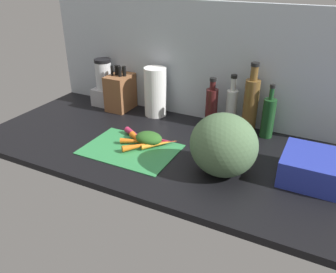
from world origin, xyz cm
name	(u,v)px	position (x,y,z in cm)	size (l,w,h in cm)	color
ground_plane	(159,146)	(0.00, 0.00, -1.50)	(170.00, 80.00, 3.00)	black
wall_back	(193,61)	(0.00, 38.50, 30.00)	(170.00, 3.00, 60.00)	#ADB7C1
cutting_board	(130,149)	(-8.75, -11.18, 0.40)	(41.62, 29.38, 0.80)	#338C4C
carrot_0	(157,139)	(-0.88, -0.60, 2.29)	(2.98, 2.98, 16.83)	#B2264C
carrot_1	(139,140)	(-7.69, -5.39, 2.32)	(3.04, 3.04, 15.16)	orange
carrot_2	(137,136)	(-10.98, -1.71, 2.32)	(3.04, 3.04, 17.72)	#B2264C
carrot_3	(141,146)	(-4.46, -9.19, 2.26)	(2.93, 2.93, 17.01)	orange
carrot_4	(163,142)	(2.71, -1.19, 1.82)	(2.05, 2.05, 13.77)	red
carrot_5	(139,141)	(-7.57, -5.76, 2.08)	(2.56, 2.56, 17.16)	orange
carrot_6	(160,144)	(2.22, -3.26, 1.90)	(2.20, 2.20, 17.64)	orange
carrot_greens_pile	(149,138)	(-3.57, -3.17, 3.51)	(12.79, 9.84, 5.41)	#2D6023
winter_squash	(224,145)	(34.35, -10.80, 12.75)	(26.65, 24.20, 25.50)	#4C6B47
knife_block	(120,92)	(-39.92, 28.18, 10.29)	(11.85, 16.61, 25.47)	brown
blender_appliance	(104,85)	(-52.08, 29.83, 11.77)	(12.44, 12.44, 27.31)	#B2B2B7
paper_towel_roll	(155,92)	(-17.88, 29.50, 13.32)	(11.99, 11.99, 26.63)	white
bottle_0	(211,106)	(14.51, 29.56, 10.78)	(6.19, 6.19, 25.70)	#471919
bottle_1	(231,107)	(24.03, 32.41, 11.13)	(5.57, 5.57, 27.79)	silver
bottle_2	(251,104)	(33.72, 31.30, 14.73)	(7.15, 7.15, 35.12)	brown
bottle_3	(268,117)	(42.95, 30.29, 10.22)	(6.09, 6.09, 26.34)	#19421E
dish_rack	(312,168)	(66.85, 0.73, 5.31)	(22.91, 23.54, 10.62)	#2838AD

